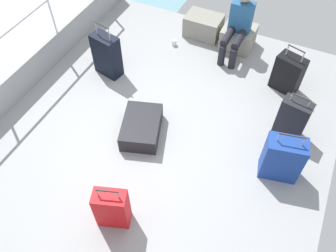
# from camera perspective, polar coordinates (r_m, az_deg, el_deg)

# --- Properties ---
(ground_plane) EXTENTS (4.40, 5.20, 0.06)m
(ground_plane) POSITION_cam_1_polar(r_m,az_deg,el_deg) (4.75, -0.67, -0.66)
(ground_plane) COLOR #939699
(gunwale_port) EXTENTS (0.06, 5.20, 0.45)m
(gunwale_port) POSITION_cam_1_polar(r_m,az_deg,el_deg) (5.58, -21.46, 8.53)
(gunwale_port) COLOR #939699
(gunwale_port) RESTS_ON ground_plane
(railing_port) EXTENTS (0.04, 4.20, 1.02)m
(railing_port) POSITION_cam_1_polar(r_m,az_deg,el_deg) (5.25, -23.24, 12.95)
(railing_port) COLOR silver
(railing_port) RESTS_ON ground_plane
(cargo_crate_0) EXTENTS (0.64, 0.43, 0.36)m
(cargo_crate_0) POSITION_cam_1_polar(r_m,az_deg,el_deg) (6.18, 5.87, 16.15)
(cargo_crate_0) COLOR gray
(cargo_crate_0) RESTS_ON ground_plane
(cargo_crate_1) EXTENTS (0.55, 0.49, 0.36)m
(cargo_crate_1) POSITION_cam_1_polar(r_m,az_deg,el_deg) (6.01, 11.49, 14.17)
(cargo_crate_1) COLOR gray
(cargo_crate_1) RESTS_ON ground_plane
(passenger_seated) EXTENTS (0.34, 0.66, 1.06)m
(passenger_seated) POSITION_cam_1_polar(r_m,az_deg,el_deg) (5.66, 11.51, 16.18)
(passenger_seated) COLOR #26598C
(passenger_seated) RESTS_ON ground_plane
(suitcase_0) EXTENTS (0.67, 0.80, 0.24)m
(suitcase_0) POSITION_cam_1_polar(r_m,az_deg,el_deg) (4.60, -4.39, -0.17)
(suitcase_0) COLOR black
(suitcase_0) RESTS_ON ground_plane
(suitcase_1) EXTENTS (0.40, 0.30, 0.67)m
(suitcase_1) POSITION_cam_1_polar(r_m,az_deg,el_deg) (3.84, -9.22, -13.24)
(suitcase_1) COLOR red
(suitcase_1) RESTS_ON ground_plane
(suitcase_2) EXTENTS (0.40, 0.26, 0.70)m
(suitcase_2) POSITION_cam_1_polar(r_m,az_deg,el_deg) (4.74, 19.83, 1.21)
(suitcase_2) COLOR black
(suitcase_2) RESTS_ON ground_plane
(suitcase_3) EXTENTS (0.45, 0.35, 0.74)m
(suitcase_3) POSITION_cam_1_polar(r_m,az_deg,el_deg) (5.35, 19.16, 8.19)
(suitcase_3) COLOR black
(suitcase_3) RESTS_ON ground_plane
(suitcase_4) EXTENTS (0.49, 0.34, 0.76)m
(suitcase_4) POSITION_cam_1_polar(r_m,az_deg,el_deg) (4.28, 18.32, -5.09)
(suitcase_4) COLOR navy
(suitcase_4) RESTS_ON ground_plane
(suitcase_5) EXTENTS (0.45, 0.31, 0.88)m
(suitcase_5) POSITION_cam_1_polar(r_m,az_deg,el_deg) (5.36, -10.05, 11.43)
(suitcase_5) COLOR black
(suitcase_5) RESTS_ON ground_plane
(paper_cup) EXTENTS (0.08, 0.08, 0.10)m
(paper_cup) POSITION_cam_1_polar(r_m,az_deg,el_deg) (6.00, 0.99, 13.63)
(paper_cup) COLOR white
(paper_cup) RESTS_ON ground_plane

